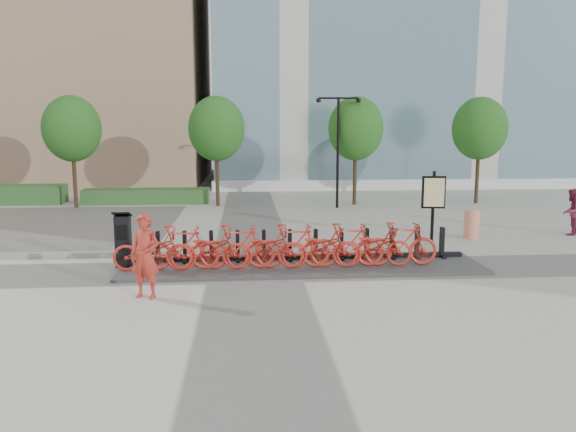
{
  "coord_description": "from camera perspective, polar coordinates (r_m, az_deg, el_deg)",
  "views": [
    {
      "loc": [
        -0.22,
        -14.3,
        3.79
      ],
      "look_at": [
        1.0,
        1.5,
        1.2
      ],
      "focal_mm": 35.0,
      "sensor_mm": 36.0,
      "label": 1
    }
  ],
  "objects": [
    {
      "name": "bike_8",
      "position": [
        14.99,
        8.73,
        -3.07
      ],
      "size": [
        2.02,
        0.71,
        1.06
      ],
      "primitive_type": "imported",
      "rotation": [
        0.0,
        0.0,
        1.57
      ],
      "color": "#B62A1D",
      "rests_on": "dock_pad"
    },
    {
      "name": "bike_5",
      "position": [
        14.64,
        0.47,
        -3.02
      ],
      "size": [
        1.96,
        0.55,
        1.18
      ],
      "primitive_type": "imported",
      "rotation": [
        0.0,
        0.0,
        1.57
      ],
      "color": "#B62A1D",
      "rests_on": "dock_pad"
    },
    {
      "name": "bike_1",
      "position": [
        14.69,
        -10.82,
        -3.15
      ],
      "size": [
        1.96,
        0.55,
        1.18
      ],
      "primitive_type": "imported",
      "rotation": [
        0.0,
        0.0,
        1.57
      ],
      "color": "#B62A1D",
      "rests_on": "dock_pad"
    },
    {
      "name": "glass_building",
      "position": [
        43.52,
        15.7,
        19.83
      ],
      "size": [
        32.0,
        16.0,
        24.0
      ],
      "primitive_type": "cube",
      "color": "#496376",
      "rests_on": "ground"
    },
    {
      "name": "tree_0",
      "position": [
        27.43,
        -21.12,
        8.25
      ],
      "size": [
        2.6,
        2.6,
        5.1
      ],
      "color": "#3C2C19",
      "rests_on": "ground"
    },
    {
      "name": "worker_red",
      "position": [
        12.71,
        -14.32,
        -3.96
      ],
      "size": [
        0.8,
        0.66,
        1.89
      ],
      "primitive_type": "imported",
      "rotation": [
        0.0,
        0.0,
        -0.36
      ],
      "color": "#B52F22",
      "rests_on": "ground"
    },
    {
      "name": "bike_0",
      "position": [
        14.8,
        -13.59,
        -3.39
      ],
      "size": [
        2.02,
        0.71,
        1.06
      ],
      "primitive_type": "imported",
      "rotation": [
        0.0,
        0.0,
        1.57
      ],
      "color": "#B62A1D",
      "rests_on": "dock_pad"
    },
    {
      "name": "ground",
      "position": [
        14.8,
        -3.43,
        -5.58
      ],
      "size": [
        120.0,
        120.0,
        0.0
      ],
      "primitive_type": "plane",
      "color": "#A1A190"
    },
    {
      "name": "streetlamp",
      "position": [
        25.66,
        5.1,
        7.78
      ],
      "size": [
        2.0,
        0.2,
        5.0
      ],
      "color": "black",
      "rests_on": "ground"
    },
    {
      "name": "dock_rail_posts",
      "position": [
        15.51,
        1.53,
        -2.95
      ],
      "size": [
        8.02,
        0.5,
        0.85
      ],
      "primitive_type": null,
      "color": "black",
      "rests_on": "dock_pad"
    },
    {
      "name": "construction_barrel",
      "position": [
        19.79,
        18.16,
        -0.8
      ],
      "size": [
        0.62,
        0.62,
        0.97
      ],
      "primitive_type": "cylinder",
      "rotation": [
        0.0,
        0.0,
        0.28
      ],
      "color": "#FC470C",
      "rests_on": "ground"
    },
    {
      "name": "bike_3",
      "position": [
        14.59,
        -5.18,
        -3.1
      ],
      "size": [
        1.96,
        0.55,
        1.18
      ],
      "primitive_type": "imported",
      "rotation": [
        0.0,
        0.0,
        1.57
      ],
      "color": "#B62A1D",
      "rests_on": "dock_pad"
    },
    {
      "name": "map_sign",
      "position": [
        18.75,
        14.56,
        2.05
      ],
      "size": [
        0.76,
        0.2,
        2.31
      ],
      "rotation": [
        0.0,
        0.0,
        -0.1
      ],
      "color": "black",
      "rests_on": "ground"
    },
    {
      "name": "kiosk",
      "position": [
        15.32,
        -16.39,
        -2.38
      ],
      "size": [
        0.46,
        0.39,
        1.49
      ],
      "rotation": [
        0.0,
        0.0,
        -0.01
      ],
      "color": "black",
      "rests_on": "dock_pad"
    },
    {
      "name": "pedestrian",
      "position": [
        21.73,
        26.85,
        0.37
      ],
      "size": [
        0.99,
        0.96,
        1.6
      ],
      "primitive_type": "imported",
      "rotation": [
        0.0,
        0.0,
        3.83
      ],
      "color": "maroon",
      "rests_on": "ground"
    },
    {
      "name": "hedge_b",
      "position": [
        28.13,
        -14.17,
        1.98
      ],
      "size": [
        6.0,
        1.2,
        0.7
      ],
      "primitive_type": "cube",
      "color": "#25411D",
      "rests_on": "ground"
    },
    {
      "name": "tree_3",
      "position": [
        28.6,
        18.9,
        8.39
      ],
      "size": [
        2.6,
        2.6,
        5.1
      ],
      "color": "#3C2C19",
      "rests_on": "ground"
    },
    {
      "name": "bike_2",
      "position": [
        14.63,
        -8.0,
        -3.36
      ],
      "size": [
        2.02,
        0.71,
        1.06
      ],
      "primitive_type": "imported",
      "rotation": [
        0.0,
        0.0,
        1.57
      ],
      "color": "#B62A1D",
      "rests_on": "dock_pad"
    },
    {
      "name": "tree_2",
      "position": [
        26.82,
        6.89,
        8.79
      ],
      "size": [
        2.6,
        2.6,
        5.1
      ],
      "color": "#3C2C19",
      "rests_on": "ground"
    },
    {
      "name": "bike_9",
      "position": [
        15.16,
        11.39,
        -2.79
      ],
      "size": [
        1.96,
        0.55,
        1.18
      ],
      "primitive_type": "imported",
      "rotation": [
        0.0,
        0.0,
        1.57
      ],
      "color": "#B62A1D",
      "rests_on": "dock_pad"
    },
    {
      "name": "tree_1",
      "position": [
        26.34,
        -7.29,
        8.78
      ],
      "size": [
        2.6,
        2.6,
        5.1
      ],
      "color": "#3C2C19",
      "rests_on": "ground"
    },
    {
      "name": "dock_pad",
      "position": [
        15.15,
        1.49,
        -5.05
      ],
      "size": [
        9.6,
        2.4,
        0.08
      ],
      "primitive_type": "cube",
      "color": "#414141",
      "rests_on": "ground"
    },
    {
      "name": "bike_4",
      "position": [
        14.61,
        -2.35,
        -3.29
      ],
      "size": [
        2.02,
        0.71,
        1.06
      ],
      "primitive_type": "imported",
      "rotation": [
        0.0,
        0.0,
        1.57
      ],
      "color": "#B62A1D",
      "rests_on": "dock_pad"
    },
    {
      "name": "bike_7",
      "position": [
        14.83,
        6.03,
        -2.92
      ],
      "size": [
        1.96,
        0.55,
        1.18
      ],
      "primitive_type": "imported",
      "rotation": [
        0.0,
        0.0,
        1.57
      ],
      "color": "#B62A1D",
      "rests_on": "dock_pad"
    },
    {
      "name": "bike_6",
      "position": [
        14.73,
        3.26,
        -3.2
      ],
      "size": [
        2.02,
        0.71,
        1.06
      ],
      "primitive_type": "imported",
      "rotation": [
        0.0,
        0.0,
        1.57
      ],
      "color": "#B62A1D",
      "rests_on": "dock_pad"
    }
  ]
}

